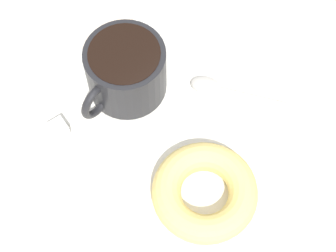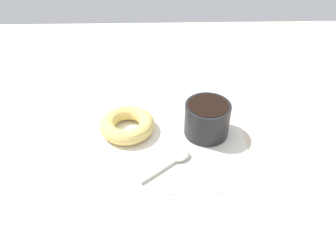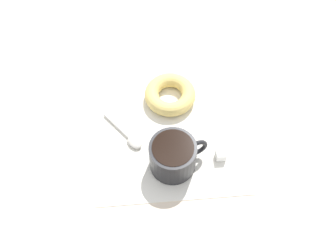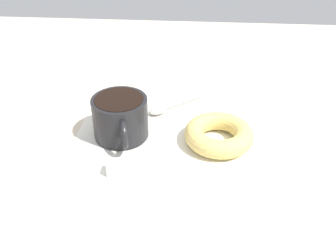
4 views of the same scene
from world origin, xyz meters
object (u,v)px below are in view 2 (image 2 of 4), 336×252
spoon (177,160)px  donut (127,125)px  coffee_cup (207,118)px  sugar_cube (198,101)px

spoon → donut: bearing=-133.2°
coffee_cup → donut: bearing=-92.8°
donut → sugar_cube: size_ratio=5.77×
spoon → coffee_cup: bearing=142.9°
coffee_cup → donut: 16.59cm
spoon → sugar_cube: (-18.35, 5.77, 0.58)cm
coffee_cup → sugar_cube: 10.17cm
spoon → sugar_cube: sugar_cube is taller
spoon → sugar_cube: 19.25cm
coffee_cup → donut: coffee_cup is taller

